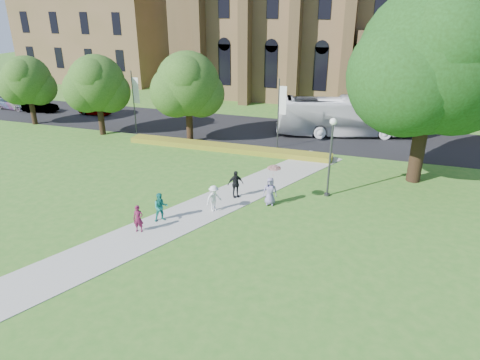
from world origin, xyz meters
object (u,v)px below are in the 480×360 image
(car_2, at_px, (14,103))
(large_tree, at_px, (433,60))
(pedestrian_0, at_px, (138,219))
(car_1, at_px, (40,106))
(streetlamp, at_px, (331,148))
(car_0, at_px, (95,109))
(tour_coach, at_px, (346,116))

(car_2, bearing_deg, large_tree, -97.91)
(car_2, relative_size, pedestrian_0, 3.11)
(large_tree, distance_m, car_1, 41.72)
(streetlamp, relative_size, car_2, 1.08)
(streetlamp, distance_m, car_0, 31.21)
(car_0, relative_size, pedestrian_0, 2.36)
(car_0, bearing_deg, pedestrian_0, -137.95)
(tour_coach, distance_m, car_2, 38.53)
(streetlamp, relative_size, pedestrian_0, 3.35)
(streetlamp, bearing_deg, car_1, 159.59)
(car_0, xyz_separation_m, pedestrian_0, (18.59, -21.95, 0.17))
(streetlamp, bearing_deg, tour_coach, 91.13)
(car_0, bearing_deg, tour_coach, -86.72)
(large_tree, distance_m, tour_coach, 13.28)
(large_tree, height_order, car_0, large_tree)
(streetlamp, bearing_deg, large_tree, 39.29)
(car_2, bearing_deg, streetlamp, -105.60)
(large_tree, height_order, car_1, large_tree)
(large_tree, bearing_deg, car_2, 168.83)
(tour_coach, bearing_deg, pedestrian_0, 143.38)
(streetlamp, xyz_separation_m, pedestrian_0, (-9.28, -8.15, -2.47))
(large_tree, height_order, tour_coach, large_tree)
(car_0, xyz_separation_m, car_2, (-10.91, -0.55, 0.08))
(tour_coach, bearing_deg, car_0, 76.52)
(streetlamp, relative_size, car_0, 1.42)
(car_1, bearing_deg, car_0, -92.14)
(car_0, distance_m, car_1, 6.83)
(large_tree, relative_size, pedestrian_0, 8.43)
(tour_coach, relative_size, car_0, 3.54)
(tour_coach, xyz_separation_m, pedestrian_0, (-8.99, -22.67, -1.02))
(large_tree, height_order, car_2, large_tree)
(car_0, relative_size, car_1, 0.94)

